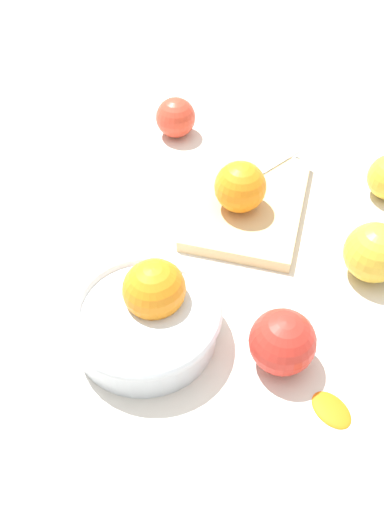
# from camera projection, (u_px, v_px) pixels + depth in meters

# --- Properties ---
(ground_plane) EXTENTS (2.40, 2.40, 0.00)m
(ground_plane) POSITION_uv_depth(u_px,v_px,m) (238.00, 247.00, 0.80)
(ground_plane) COLOR silver
(bowl) EXTENTS (0.19, 0.19, 0.10)m
(bowl) POSITION_uv_depth(u_px,v_px,m) (147.00, 312.00, 0.67)
(bowl) COLOR silver
(bowl) RESTS_ON ground_plane
(cutting_board) EXTENTS (0.25, 0.18, 0.02)m
(cutting_board) POSITION_uv_depth(u_px,v_px,m) (248.00, 203.00, 0.85)
(cutting_board) COLOR #DBB77F
(cutting_board) RESTS_ON ground_plane
(orange_on_board) EXTENTS (0.08, 0.08, 0.08)m
(orange_on_board) POSITION_uv_depth(u_px,v_px,m) (240.00, 187.00, 0.81)
(orange_on_board) COLOR orange
(orange_on_board) RESTS_ON cutting_board
(knife) EXTENTS (0.14, 0.09, 0.01)m
(knife) POSITION_uv_depth(u_px,v_px,m) (258.00, 170.00, 0.89)
(knife) COLOR silver
(knife) RESTS_ON cutting_board
(apple_back_right) EXTENTS (0.07, 0.07, 0.07)m
(apple_back_right) POSITION_uv_depth(u_px,v_px,m) (176.00, 118.00, 0.97)
(apple_back_right) COLOR #D6422D
(apple_back_right) RESTS_ON ground_plane
(apple_front_center) EXTENTS (0.08, 0.08, 0.08)m
(apple_front_center) POSITION_uv_depth(u_px,v_px,m) (374.00, 253.00, 0.74)
(apple_front_center) COLOR gold
(apple_front_center) RESTS_ON ground_plane
(apple_front_left) EXTENTS (0.08, 0.08, 0.08)m
(apple_front_left) POSITION_uv_depth(u_px,v_px,m) (282.00, 342.00, 0.65)
(apple_front_left) COLOR red
(apple_front_left) RESTS_ON ground_plane
(citrus_peel) EXTENTS (0.06, 0.06, 0.01)m
(citrus_peel) POSITION_uv_depth(u_px,v_px,m) (332.00, 408.00, 0.63)
(citrus_peel) COLOR orange
(citrus_peel) RESTS_ON ground_plane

